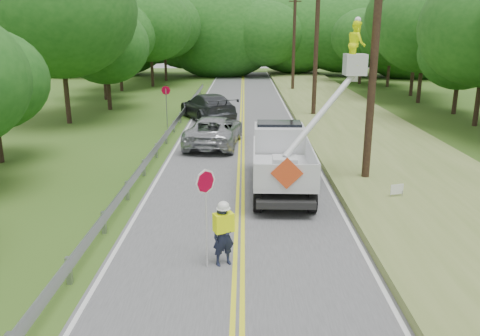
{
  "coord_description": "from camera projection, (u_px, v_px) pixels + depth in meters",
  "views": [
    {
      "loc": [
        0.13,
        -9.41,
        5.94
      ],
      "look_at": [
        0.0,
        6.0,
        1.5
      ],
      "focal_mm": 35.89,
      "sensor_mm": 36.0,
      "label": 1
    }
  ],
  "objects": [
    {
      "name": "bucket_truck",
      "position": [
        287.0,
        148.0,
        18.94
      ],
      "size": [
        4.27,
        6.35,
        6.27
      ],
      "color": "black",
      "rests_on": "road"
    },
    {
      "name": "treeline_left",
      "position": [
        114.0,
        29.0,
        39.58
      ],
      "size": [
        11.41,
        56.15,
        11.54
      ],
      "color": "#332319",
      "rests_on": "ground"
    },
    {
      "name": "road",
      "position": [
        241.0,
        152.0,
        24.14
      ],
      "size": [
        7.2,
        96.0,
        0.03
      ],
      "color": "#4F5051",
      "rests_on": "ground"
    },
    {
      "name": "utility_poles",
      "position": [
        335.0,
        43.0,
        25.54
      ],
      "size": [
        1.6,
        43.3,
        10.0
      ],
      "color": "black",
      "rests_on": "ground"
    },
    {
      "name": "stop_sign_permanent",
      "position": [
        166.0,
        100.0,
        29.75
      ],
      "size": [
        0.56,
        0.06,
        2.64
      ],
      "color": "gray",
      "rests_on": "ground"
    },
    {
      "name": "tall_grass_verge",
      "position": [
        383.0,
        150.0,
        24.04
      ],
      "size": [
        7.0,
        96.0,
        0.3
      ],
      "primitive_type": "cube",
      "color": "olive",
      "rests_on": "ground"
    },
    {
      "name": "treeline_right",
      "position": [
        476.0,
        28.0,
        32.03
      ],
      "size": [
        11.52,
        53.51,
        11.14
      ],
      "color": "#332319",
      "rests_on": "ground"
    },
    {
      "name": "treeline_horizon",
      "position": [
        253.0,
        34.0,
        63.16
      ],
      "size": [
        57.74,
        15.46,
        12.06
      ],
      "color": "#1B4F16",
      "rests_on": "ground"
    },
    {
      "name": "guardrail",
      "position": [
        164.0,
        138.0,
        24.89
      ],
      "size": [
        0.18,
        48.0,
        0.77
      ],
      "color": "gray",
      "rests_on": "ground"
    },
    {
      "name": "yard_sign",
      "position": [
        397.0,
        190.0,
        16.84
      ],
      "size": [
        0.49,
        0.19,
        0.74
      ],
      "color": "white",
      "rests_on": "ground"
    },
    {
      "name": "flagger",
      "position": [
        223.0,
        231.0,
        12.34
      ],
      "size": [
        1.01,
        0.69,
        2.65
      ],
      "color": "#191E33",
      "rests_on": "road"
    },
    {
      "name": "suv_darkgrey",
      "position": [
        208.0,
        106.0,
        32.87
      ],
      "size": [
        4.74,
        6.59,
        1.77
      ],
      "primitive_type": "imported",
      "rotation": [
        0.0,
        0.0,
        3.56
      ],
      "color": "#373A3F",
      "rests_on": "road"
    },
    {
      "name": "suv_silver",
      "position": [
        214.0,
        131.0,
        25.45
      ],
      "size": [
        3.11,
        5.84,
        1.56
      ],
      "primitive_type": "imported",
      "rotation": [
        0.0,
        0.0,
        3.05
      ],
      "color": "#A6AAAE",
      "rests_on": "road"
    },
    {
      "name": "ground",
      "position": [
        238.0,
        307.0,
        10.69
      ],
      "size": [
        140.0,
        140.0,
        0.0
      ],
      "primitive_type": "plane",
      "color": "#2A5317",
      "rests_on": "ground"
    }
  ]
}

